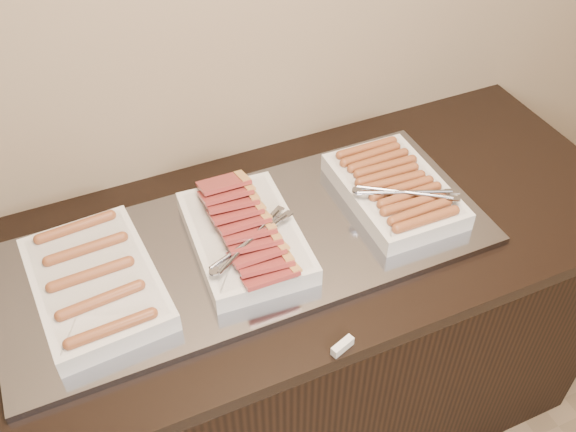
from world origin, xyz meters
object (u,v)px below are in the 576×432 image
(dish_left, at_px, (95,282))
(dish_right, at_px, (395,189))
(counter, at_px, (259,352))
(warming_tray, at_px, (248,246))
(dish_center, at_px, (245,235))

(dish_left, bearing_deg, dish_right, -4.18)
(counter, xyz_separation_m, warming_tray, (-0.01, 0.00, 0.46))
(warming_tray, bearing_deg, counter, 0.00)
(warming_tray, height_order, dish_center, dish_center)
(dish_right, bearing_deg, warming_tray, -179.68)
(warming_tray, relative_size, dish_center, 3.03)
(counter, height_order, dish_right, dish_right)
(counter, distance_m, dish_left, 0.63)
(dish_left, distance_m, dish_center, 0.36)
(dish_center, height_order, dish_right, dish_center)
(dish_center, bearing_deg, counter, 13.55)
(dish_center, xyz_separation_m, dish_right, (0.42, -0.00, -0.00))
(dish_center, distance_m, dish_right, 0.42)
(dish_left, relative_size, dish_center, 1.03)
(counter, xyz_separation_m, dish_left, (-0.38, 0.00, 0.50))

